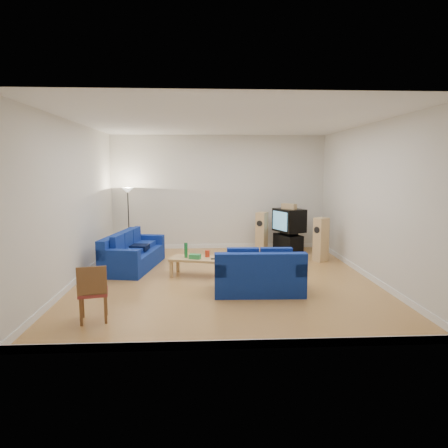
{
  "coord_description": "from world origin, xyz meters",
  "views": [
    {
      "loc": [
        -0.45,
        -8.05,
        2.29
      ],
      "look_at": [
        0.0,
        0.4,
        1.1
      ],
      "focal_mm": 32.0,
      "sensor_mm": 36.0,
      "label": 1
    }
  ],
  "objects_px": {
    "sofa_loveseat": "(259,277)",
    "television": "(289,220)",
    "coffee_table": "(197,260)",
    "tv_stand": "(288,244)",
    "sofa_three_seat": "(132,255)"
  },
  "relations": [
    {
      "from": "sofa_loveseat",
      "to": "television",
      "type": "xyz_separation_m",
      "value": [
        1.3,
        3.47,
        0.59
      ]
    },
    {
      "from": "television",
      "to": "sofa_loveseat",
      "type": "bearing_deg",
      "value": -44.09
    },
    {
      "from": "sofa_loveseat",
      "to": "coffee_table",
      "type": "xyz_separation_m",
      "value": [
        -1.15,
        1.23,
        0.04
      ]
    },
    {
      "from": "coffee_table",
      "to": "tv_stand",
      "type": "xyz_separation_m",
      "value": [
        2.45,
        2.26,
        -0.1
      ]
    },
    {
      "from": "sofa_three_seat",
      "to": "tv_stand",
      "type": "relative_size",
      "value": 2.69
    },
    {
      "from": "television",
      "to": "sofa_three_seat",
      "type": "bearing_deg",
      "value": -93.43
    },
    {
      "from": "coffee_table",
      "to": "tv_stand",
      "type": "height_order",
      "value": "tv_stand"
    },
    {
      "from": "sofa_three_seat",
      "to": "coffee_table",
      "type": "height_order",
      "value": "sofa_three_seat"
    },
    {
      "from": "sofa_loveseat",
      "to": "coffee_table",
      "type": "distance_m",
      "value": 1.68
    },
    {
      "from": "coffee_table",
      "to": "sofa_loveseat",
      "type": "bearing_deg",
      "value": -46.81
    },
    {
      "from": "sofa_loveseat",
      "to": "television",
      "type": "bearing_deg",
      "value": 70.93
    },
    {
      "from": "tv_stand",
      "to": "television",
      "type": "xyz_separation_m",
      "value": [
        0.01,
        -0.02,
        0.65
      ]
    },
    {
      "from": "tv_stand",
      "to": "television",
      "type": "distance_m",
      "value": 0.65
    },
    {
      "from": "sofa_three_seat",
      "to": "sofa_loveseat",
      "type": "relative_size",
      "value": 1.33
    },
    {
      "from": "sofa_loveseat",
      "to": "tv_stand",
      "type": "xyz_separation_m",
      "value": [
        1.29,
        3.48,
        -0.06
      ]
    }
  ]
}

